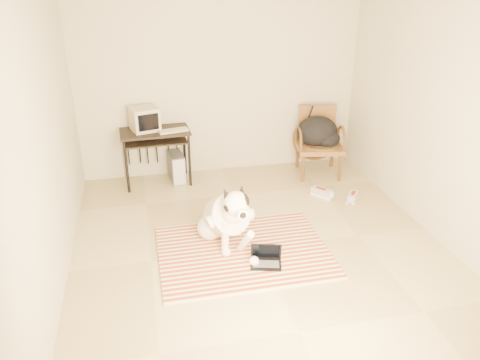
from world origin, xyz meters
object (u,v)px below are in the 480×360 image
object	(u,v)px
crt_monitor	(145,119)
pc_tower	(176,167)
backpack	(319,133)
rattan_chair	(319,141)
laptop	(266,259)
computer_desk	(155,138)
dog	(227,218)

from	to	relation	value
crt_monitor	pc_tower	xyz separation A→B (m)	(0.38, -0.02, -0.73)
backpack	pc_tower	bearing A→B (deg)	173.27
rattan_chair	backpack	world-z (taller)	rattan_chair
pc_tower	backpack	world-z (taller)	backpack
laptop	backpack	size ratio (longest dim) A/B	0.60
laptop	computer_desk	world-z (taller)	computer_desk
pc_tower	backpack	distance (m)	2.09
laptop	dog	bearing A→B (deg)	123.47
dog	laptop	world-z (taller)	dog
pc_tower	backpack	size ratio (longest dim) A/B	0.74
rattan_chair	computer_desk	bearing A→B (deg)	176.71
pc_tower	backpack	bearing A→B (deg)	-6.73
laptop	crt_monitor	bearing A→B (deg)	114.77
laptop	backpack	world-z (taller)	backpack
laptop	pc_tower	bearing A→B (deg)	106.68
laptop	rattan_chair	distance (m)	2.57
computer_desk	backpack	world-z (taller)	backpack
laptop	computer_desk	size ratio (longest dim) A/B	0.38
laptop	computer_desk	xyz separation A→B (m)	(-0.95, 2.27, 0.59)
dog	rattan_chair	distance (m)	2.37
dog	computer_desk	bearing A→B (deg)	109.64
crt_monitor	backpack	world-z (taller)	crt_monitor
dog	crt_monitor	world-z (taller)	crt_monitor
pc_tower	computer_desk	bearing A→B (deg)	-171.10
crt_monitor	laptop	bearing A→B (deg)	-65.23
dog	laptop	size ratio (longest dim) A/B	3.06
backpack	crt_monitor	bearing A→B (deg)	173.81
crt_monitor	dog	bearing A→B (deg)	-67.72
pc_tower	rattan_chair	bearing A→B (deg)	-4.85
crt_monitor	rattan_chair	bearing A→B (deg)	-4.61
dog	backpack	size ratio (longest dim) A/B	1.84
pc_tower	rattan_chair	xyz separation A→B (m)	(2.06, -0.18, 0.28)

